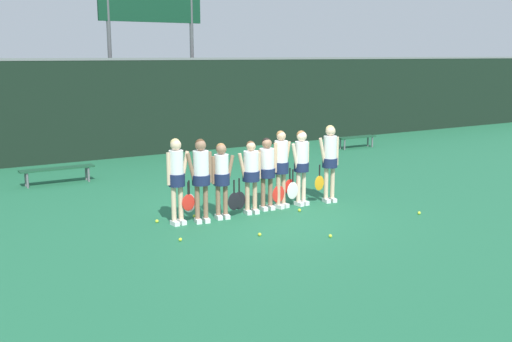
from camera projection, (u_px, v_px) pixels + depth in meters
The scene contains 20 objects.
ground_plane at pixel (257, 212), 13.20m from camera, with size 140.00×140.00×0.00m, color #216642.
fence_windscreen at pixel (126, 108), 19.98m from camera, with size 60.00×0.08×3.31m.
scoreboard at pixel (151, 12), 20.94m from camera, with size 3.77×0.15×6.27m.
bench_courtside at pixel (57, 170), 16.01m from camera, with size 1.94×0.38×0.44m.
bench_far at pixel (357, 138), 22.21m from camera, with size 1.61×0.39×0.43m.
player_0 at pixel (177, 174), 12.06m from camera, with size 0.62×0.33×1.78m.
player_1 at pixel (201, 173), 12.22m from camera, with size 0.65×0.37×1.74m.
player_2 at pixel (222, 175), 12.53m from camera, with size 0.63×0.35×1.61m.
player_3 at pixel (251, 171), 12.93m from camera, with size 0.66×0.38×1.60m.
player_4 at pixel (267, 168), 13.26m from camera, with size 0.67×0.38×1.62m.
player_5 at pixel (281, 163), 13.42m from camera, with size 0.63×0.35×1.76m.
player_6 at pixel (301, 161), 13.64m from camera, with size 0.63×0.34×1.73m.
player_7 at pixel (330, 156), 13.93m from camera, with size 0.63×0.36×1.82m.
tennis_ball_0 at pixel (419, 213), 13.01m from camera, with size 0.07×0.07×0.07m, color #CCE033.
tennis_ball_1 at pixel (194, 216), 12.77m from camera, with size 0.07×0.07×0.07m, color #CCE033.
tennis_ball_2 at pixel (299, 210), 13.24m from camera, with size 0.07×0.07×0.07m, color #CCE033.
tennis_ball_3 at pixel (180, 239), 11.15m from camera, with size 0.07×0.07×0.07m, color #CCE033.
tennis_ball_4 at pixel (330, 236), 11.37m from camera, with size 0.07×0.07×0.07m, color #CCE033.
tennis_ball_5 at pixel (157, 221), 12.37m from camera, with size 0.07×0.07×0.07m, color #CCE033.
tennis_ball_6 at pixel (260, 234), 11.46m from camera, with size 0.07×0.07×0.07m, color #CCE033.
Camera 1 is at (-6.65, -10.92, 3.42)m, focal length 42.00 mm.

